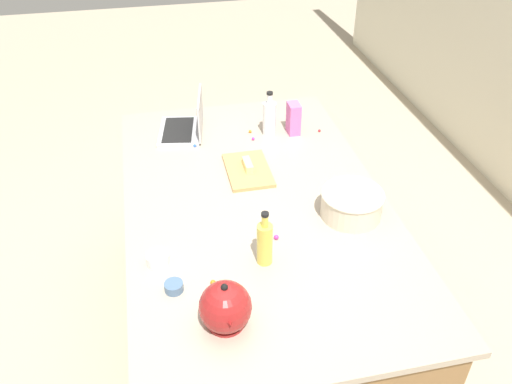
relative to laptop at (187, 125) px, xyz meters
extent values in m
plane|color=#B7A88E|center=(0.68, 0.23, -0.95)|extent=(12.00, 12.00, 0.00)
cube|color=olive|center=(0.68, 0.23, -0.51)|extent=(1.86, 1.10, 0.87)
cube|color=tan|center=(0.68, 0.23, -0.06)|extent=(1.92, 1.16, 0.03)
cube|color=#B7B7BC|center=(-0.01, -0.04, -0.04)|extent=(0.34, 0.27, 0.02)
cube|color=black|center=(-0.01, -0.05, -0.03)|extent=(0.29, 0.20, 0.00)
cube|color=#B7B7BC|center=(0.01, 0.08, 0.07)|extent=(0.30, 0.06, 0.20)
cube|color=#333842|center=(0.01, 0.07, 0.07)|extent=(0.27, 0.05, 0.18)
cylinder|color=beige|center=(0.86, 0.61, 0.01)|extent=(0.26, 0.26, 0.11)
cylinder|color=black|center=(0.86, 0.61, 0.01)|extent=(0.21, 0.21, 0.10)
torus|color=beige|center=(0.86, 0.61, 0.06)|extent=(0.27, 0.27, 0.02)
cylinder|color=white|center=(0.11, 0.43, 0.04)|extent=(0.07, 0.07, 0.18)
cylinder|color=white|center=(0.11, 0.43, 0.16)|extent=(0.03, 0.03, 0.05)
cylinder|color=black|center=(0.11, 0.43, 0.19)|extent=(0.03, 0.03, 0.01)
cylinder|color=#DBC64C|center=(1.06, 0.18, 0.04)|extent=(0.06, 0.06, 0.18)
cylinder|color=#DBC64C|center=(1.06, 0.18, 0.16)|extent=(0.03, 0.03, 0.05)
cylinder|color=black|center=(1.06, 0.18, 0.19)|extent=(0.03, 0.03, 0.01)
cylinder|color=maroon|center=(1.33, -0.01, -0.04)|extent=(0.13, 0.13, 0.01)
sphere|color=maroon|center=(1.33, -0.01, 0.03)|extent=(0.18, 0.18, 0.18)
cone|color=maroon|center=(1.42, -0.01, 0.05)|extent=(0.08, 0.03, 0.07)
sphere|color=black|center=(1.33, -0.01, 0.13)|extent=(0.02, 0.02, 0.02)
cube|color=tan|center=(0.44, 0.25, -0.04)|extent=(0.32, 0.20, 0.02)
cube|color=#F4E58C|center=(0.43, 0.25, -0.01)|extent=(0.11, 0.04, 0.04)
cylinder|color=slate|center=(1.14, -0.17, -0.03)|extent=(0.07, 0.07, 0.04)
cylinder|color=white|center=(0.99, -0.22, -0.02)|extent=(0.09, 0.09, 0.04)
cube|color=pink|center=(0.12, 0.56, 0.04)|extent=(0.09, 0.06, 0.17)
sphere|color=#CC3399|center=(0.15, 0.33, -0.04)|extent=(0.02, 0.02, 0.02)
sphere|color=orange|center=(1.14, -0.03, -0.04)|extent=(0.02, 0.02, 0.02)
sphere|color=orange|center=(0.07, 0.33, -0.04)|extent=(0.02, 0.02, 0.02)
sphere|color=yellow|center=(1.27, -0.02, -0.04)|extent=(0.02, 0.02, 0.02)
sphere|color=blue|center=(0.16, 0.02, -0.04)|extent=(0.02, 0.02, 0.02)
sphere|color=#CC3399|center=(0.95, 0.26, -0.04)|extent=(0.02, 0.02, 0.02)
sphere|color=red|center=(0.14, 0.70, -0.04)|extent=(0.01, 0.01, 0.01)
sphere|color=green|center=(-0.13, 0.05, -0.04)|extent=(0.02, 0.02, 0.02)
camera|label=1|loc=(2.54, -0.17, 1.39)|focal=37.44mm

